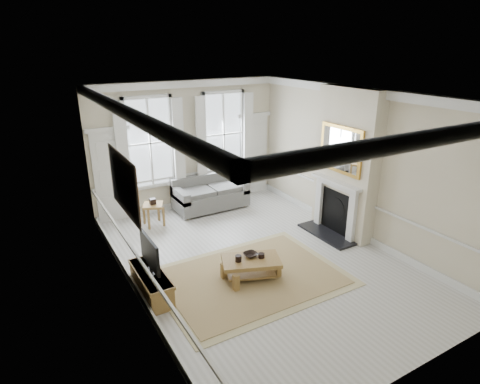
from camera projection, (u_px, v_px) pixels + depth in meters
floor at (260, 260)px, 8.38m from camera, size 7.20×7.20×0.00m
ceiling at (263, 94)px, 7.19m from camera, size 7.20×7.20×0.00m
back_wall at (188, 145)px, 10.70m from camera, size 5.20×0.00×5.20m
left_wall at (128, 210)px, 6.56m from camera, size 0.00×7.20×7.20m
right_wall at (358, 165)px, 9.01m from camera, size 0.00×7.20×7.20m
window_left at (150, 143)px, 10.10m from camera, size 1.26×0.20×2.20m
window_right at (223, 134)px, 11.09m from camera, size 1.26×0.20×2.20m
door_left at (113, 177)px, 9.90m from camera, size 0.90×0.08×2.30m
door_right at (253, 156)px, 11.83m from camera, size 0.90×0.08×2.30m
painting at (124, 184)px, 6.70m from camera, size 0.05×1.66×1.06m
chimney_breast at (346, 163)px, 9.09m from camera, size 0.35×1.70×3.38m
hearth at (326, 234)px, 9.47m from camera, size 0.55×1.50×0.05m
fireplace at (335, 205)px, 9.32m from camera, size 0.21×1.45×1.33m
mirror at (340, 150)px, 8.87m from camera, size 0.06×1.26×1.06m
sofa at (210, 195)px, 10.94m from camera, size 1.95×0.95×0.88m
side_table at (153, 208)px, 9.86m from camera, size 0.61×0.61×0.56m
rug at (251, 277)px, 7.75m from camera, size 3.50×2.60×0.02m
coffee_table at (251, 263)px, 7.64m from camera, size 1.25×0.99×0.41m
ceramic_pot_a at (238, 258)px, 7.51m from camera, size 0.12×0.12×0.12m
ceramic_pot_b at (261, 256)px, 7.65m from camera, size 0.12×0.12×0.09m
bowl at (251, 255)px, 7.70m from camera, size 0.28×0.28×0.07m
tv_stand at (151, 283)px, 7.16m from camera, size 0.41×1.27×0.45m
tv at (150, 252)px, 6.96m from camera, size 0.08×0.90×0.68m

